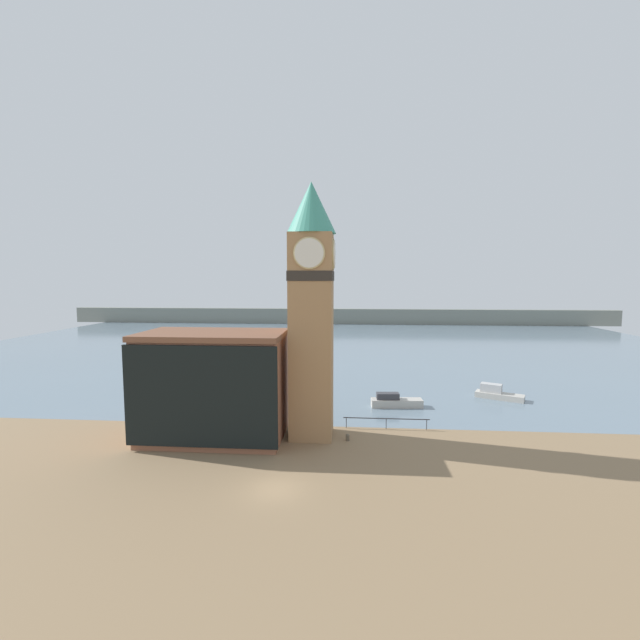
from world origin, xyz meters
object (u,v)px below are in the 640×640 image
at_px(boat_near, 395,402).
at_px(mooring_bollard_near, 348,437).
at_px(pier_building, 214,386).
at_px(boat_far, 497,393).
at_px(clock_tower, 312,305).

xyz_separation_m(boat_near, mooring_bollard_near, (-5.40, -10.95, -0.28)).
bearing_deg(mooring_bollard_near, pier_building, -178.67).
relative_size(boat_near, boat_far, 1.03).
relative_size(clock_tower, boat_far, 4.06).
height_order(clock_tower, mooring_bollard_near, clock_tower).
bearing_deg(clock_tower, pier_building, -171.85).
relative_size(pier_building, mooring_bollard_near, 20.15).
xyz_separation_m(boat_far, mooring_bollard_near, (-18.50, -15.50, -0.29)).
distance_m(clock_tower, pier_building, 11.85).
bearing_deg(boat_far, boat_near, -134.48).
height_order(boat_near, mooring_bollard_near, boat_near).
bearing_deg(clock_tower, boat_near, 48.37).
relative_size(clock_tower, mooring_bollard_near, 35.94).
distance_m(clock_tower, boat_near, 17.88).
height_order(boat_near, boat_far, boat_far).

